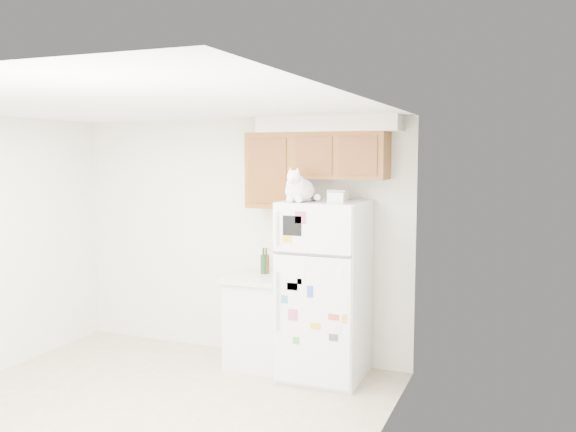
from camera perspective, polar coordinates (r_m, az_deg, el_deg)
The scene contains 9 objects.
ground_plane at distance 5.26m, azimuth -14.95°, elevation -18.45°, with size 3.80×4.00×0.01m, color beige.
room_shell at distance 4.95m, azimuth -12.63°, elevation 0.26°, with size 3.84×4.04×2.52m.
refrigerator at distance 5.85m, azimuth 3.40°, elevation -6.91°, with size 0.76×0.78×1.70m.
base_counter at distance 6.26m, azimuth -2.48°, elevation -9.72°, with size 0.64×0.64×0.92m.
cat at distance 5.58m, azimuth 1.02°, elevation 2.56°, with size 0.32×0.46×0.33m.
storage_box_back at distance 5.83m, azimuth 4.70°, elevation 1.98°, with size 0.18×0.13×0.10m, color white.
storage_box_front at distance 5.59m, azimuth 4.55°, elevation 1.76°, with size 0.15×0.11×0.09m, color white.
bottle_green at distance 6.23m, azimuth -2.31°, elevation -4.21°, with size 0.06×0.06×0.27m, color #19381E, non-canonical shape.
bottle_amber at distance 6.25m, azimuth -2.03°, elevation -4.19°, with size 0.06×0.06×0.26m, color #593814, non-canonical shape.
Camera 1 is at (2.93, -3.80, 2.14)m, focal length 38.00 mm.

